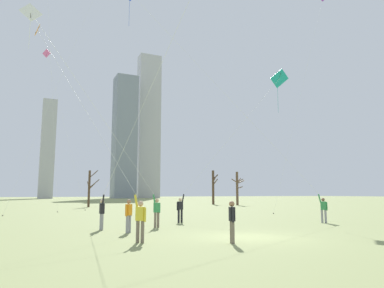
{
  "coord_description": "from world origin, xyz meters",
  "views": [
    {
      "loc": [
        -8.83,
        -13.61,
        1.91
      ],
      "look_at": [
        0.0,
        6.0,
        4.94
      ],
      "focal_mm": 33.0,
      "sensor_mm": 36.0,
      "label": 1
    }
  ],
  "objects_px": {
    "bare_tree_left_of_center": "(237,187)",
    "bare_tree_far_right_edge": "(213,186)",
    "bystander_far_off_by_trees": "(232,220)",
    "distant_kite_drifting_left_pink": "(49,63)",
    "kite_flyer_foreground_right_blue": "(260,138)",
    "kite_flyer_midfield_left_white": "(139,184)",
    "kite_flyer_midfield_center_red": "(140,122)",
    "bare_tree_rightmost": "(90,187)",
    "distant_kite_low_near_trees_purple": "(320,10)",
    "distant_kite_drifting_right_yellow": "(87,16)",
    "kite_flyer_foreground_left_orange": "(124,188)",
    "bystander_watching_nearby": "(129,214)",
    "kite_flyer_far_back_teal": "(212,166)"
  },
  "relations": [
    {
      "from": "bare_tree_rightmost",
      "to": "bare_tree_far_right_edge",
      "type": "height_order",
      "value": "bare_tree_far_right_edge"
    },
    {
      "from": "kite_flyer_midfield_left_white",
      "to": "bystander_far_off_by_trees",
      "type": "distance_m",
      "value": 7.51
    },
    {
      "from": "kite_flyer_foreground_left_orange",
      "to": "bare_tree_left_of_center",
      "type": "xyz_separation_m",
      "value": [
        27.57,
        35.89,
        0.76
      ]
    },
    {
      "from": "kite_flyer_far_back_teal",
      "to": "bystander_watching_nearby",
      "type": "distance_m",
      "value": 9.17
    },
    {
      "from": "kite_flyer_midfield_left_white",
      "to": "kite_flyer_foreground_left_orange",
      "type": "height_order",
      "value": "kite_flyer_foreground_left_orange"
    },
    {
      "from": "kite_flyer_foreground_left_orange",
      "to": "bystander_watching_nearby",
      "type": "relative_size",
      "value": 7.56
    },
    {
      "from": "kite_flyer_foreground_left_orange",
      "to": "bare_tree_rightmost",
      "type": "height_order",
      "value": "kite_flyer_foreground_left_orange"
    },
    {
      "from": "distant_kite_drifting_left_pink",
      "to": "bare_tree_far_right_edge",
      "type": "distance_m",
      "value": 33.5
    },
    {
      "from": "kite_flyer_midfield_center_red",
      "to": "bare_tree_left_of_center",
      "type": "distance_m",
      "value": 43.55
    },
    {
      "from": "kite_flyer_foreground_left_orange",
      "to": "distant_kite_drifting_left_pink",
      "type": "relative_size",
      "value": 0.61
    },
    {
      "from": "distant_kite_low_near_trees_purple",
      "to": "distant_kite_drifting_right_yellow",
      "type": "bearing_deg",
      "value": 158.77
    },
    {
      "from": "kite_flyer_foreground_right_blue",
      "to": "bare_tree_rightmost",
      "type": "xyz_separation_m",
      "value": [
        -6.96,
        31.62,
        -3.01
      ]
    },
    {
      "from": "bare_tree_far_right_edge",
      "to": "bare_tree_left_of_center",
      "type": "bearing_deg",
      "value": -70.88
    },
    {
      "from": "kite_flyer_midfield_center_red",
      "to": "bare_tree_rightmost",
      "type": "relative_size",
      "value": 3.47
    },
    {
      "from": "kite_flyer_foreground_right_blue",
      "to": "bare_tree_left_of_center",
      "type": "xyz_separation_m",
      "value": [
        16.66,
        30.29,
        -2.87
      ]
    },
    {
      "from": "bystander_far_off_by_trees",
      "to": "bare_tree_left_of_center",
      "type": "bearing_deg",
      "value": 58.16
    },
    {
      "from": "bare_tree_far_right_edge",
      "to": "distant_kite_drifting_right_yellow",
      "type": "bearing_deg",
      "value": -140.41
    },
    {
      "from": "bystander_far_off_by_trees",
      "to": "kite_flyer_midfield_center_red",
      "type": "bearing_deg",
      "value": 123.11
    },
    {
      "from": "bystander_watching_nearby",
      "to": "bare_tree_rightmost",
      "type": "bearing_deg",
      "value": 85.0
    },
    {
      "from": "kite_flyer_midfield_left_white",
      "to": "bystander_watching_nearby",
      "type": "relative_size",
      "value": 7.07
    },
    {
      "from": "bystander_far_off_by_trees",
      "to": "bare_tree_left_of_center",
      "type": "height_order",
      "value": "bare_tree_left_of_center"
    },
    {
      "from": "bystander_far_off_by_trees",
      "to": "distant_kite_drifting_left_pink",
      "type": "xyz_separation_m",
      "value": [
        -6.17,
        33.56,
        17.17
      ]
    },
    {
      "from": "kite_flyer_foreground_right_blue",
      "to": "distant_kite_low_near_trees_purple",
      "type": "distance_m",
      "value": 20.31
    },
    {
      "from": "kite_flyer_far_back_teal",
      "to": "distant_kite_drifting_right_yellow",
      "type": "bearing_deg",
      "value": 121.13
    },
    {
      "from": "bystander_watching_nearby",
      "to": "distant_kite_low_near_trees_purple",
      "type": "height_order",
      "value": "distant_kite_low_near_trees_purple"
    },
    {
      "from": "kite_flyer_midfield_center_red",
      "to": "bare_tree_rightmost",
      "type": "bearing_deg",
      "value": 85.39
    },
    {
      "from": "kite_flyer_foreground_right_blue",
      "to": "distant_kite_drifting_right_yellow",
      "type": "distance_m",
      "value": 22.69
    },
    {
      "from": "kite_flyer_foreground_right_blue",
      "to": "bare_tree_rightmost",
      "type": "height_order",
      "value": "kite_flyer_foreground_right_blue"
    },
    {
      "from": "kite_flyer_midfield_left_white",
      "to": "bare_tree_far_right_edge",
      "type": "height_order",
      "value": "kite_flyer_midfield_left_white"
    },
    {
      "from": "kite_flyer_midfield_center_red",
      "to": "distant_kite_drifting_right_yellow",
      "type": "bearing_deg",
      "value": 91.65
    },
    {
      "from": "distant_kite_drifting_right_yellow",
      "to": "distant_kite_drifting_left_pink",
      "type": "bearing_deg",
      "value": 105.59
    },
    {
      "from": "distant_kite_drifting_left_pink",
      "to": "bare_tree_far_right_edge",
      "type": "xyz_separation_m",
      "value": [
        28.27,
        10.09,
        -14.88
      ]
    },
    {
      "from": "bystander_watching_nearby",
      "to": "bare_tree_rightmost",
      "type": "height_order",
      "value": "bare_tree_rightmost"
    },
    {
      "from": "bystander_far_off_by_trees",
      "to": "bare_tree_far_right_edge",
      "type": "distance_m",
      "value": 48.98
    },
    {
      "from": "bare_tree_left_of_center",
      "to": "kite_flyer_far_back_teal",
      "type": "bearing_deg",
      "value": -124.44
    },
    {
      "from": "kite_flyer_midfield_left_white",
      "to": "bare_tree_rightmost",
      "type": "distance_m",
      "value": 32.73
    },
    {
      "from": "bystander_watching_nearby",
      "to": "distant_kite_drifting_right_yellow",
      "type": "relative_size",
      "value": 0.07
    },
    {
      "from": "kite_flyer_far_back_teal",
      "to": "bystander_far_off_by_trees",
      "type": "bearing_deg",
      "value": -113.74
    },
    {
      "from": "distant_kite_drifting_right_yellow",
      "to": "kite_flyer_midfield_left_white",
      "type": "bearing_deg",
      "value": -84.72
    },
    {
      "from": "bystander_watching_nearby",
      "to": "distant_kite_drifting_right_yellow",
      "type": "bearing_deg",
      "value": 91.33
    },
    {
      "from": "kite_flyer_foreground_left_orange",
      "to": "bare_tree_left_of_center",
      "type": "relative_size",
      "value": 2.23
    },
    {
      "from": "bare_tree_left_of_center",
      "to": "bare_tree_far_right_edge",
      "type": "height_order",
      "value": "bare_tree_far_right_edge"
    },
    {
      "from": "kite_flyer_midfield_left_white",
      "to": "distant_kite_drifting_left_pink",
      "type": "relative_size",
      "value": 0.57
    },
    {
      "from": "kite_flyer_foreground_right_blue",
      "to": "bystander_far_off_by_trees",
      "type": "relative_size",
      "value": 11.67
    },
    {
      "from": "distant_kite_drifting_left_pink",
      "to": "distant_kite_low_near_trees_purple",
      "type": "relative_size",
      "value": 0.86
    },
    {
      "from": "bystander_far_off_by_trees",
      "to": "distant_kite_drifting_left_pink",
      "type": "relative_size",
      "value": 0.08
    },
    {
      "from": "kite_flyer_foreground_right_blue",
      "to": "kite_flyer_foreground_left_orange",
      "type": "distance_m",
      "value": 12.79
    },
    {
      "from": "kite_flyer_far_back_teal",
      "to": "bare_tree_far_right_edge",
      "type": "distance_m",
      "value": 37.87
    },
    {
      "from": "kite_flyer_midfield_center_red",
      "to": "bare_tree_left_of_center",
      "type": "xyz_separation_m",
      "value": [
        26.51,
        34.47,
        -2.39
      ]
    },
    {
      "from": "distant_kite_drifting_left_pink",
      "to": "kite_flyer_foreground_left_orange",
      "type": "bearing_deg",
      "value": -85.4
    }
  ]
}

